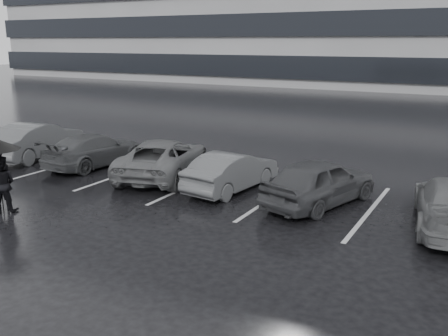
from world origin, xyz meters
The scene contains 9 objects.
ground centered at (0.00, 0.00, 0.00)m, with size 160.00×160.00×0.00m, color black.
car_main centered at (2.00, 2.42, 0.67)m, with size 1.58×3.92×1.34m, color black.
car_west_a centered at (-0.82, 2.50, 0.59)m, with size 1.26×3.61×1.19m, color #303133.
car_west_b centered at (-3.58, 2.76, 0.64)m, with size 2.14×4.63×1.29m, color #434446.
car_west_c centered at (-6.67, 2.77, 0.60)m, with size 1.67×4.12×1.19m, color black.
car_west_d centered at (-9.60, 2.67, 0.70)m, with size 1.48×4.24×1.40m, color #303133.
pedestrian_left centered at (-5.45, -2.15, 0.87)m, with size 0.63×0.42×1.74m, color black.
pedestrian_right centered at (-5.25, -2.27, 0.77)m, with size 0.75×0.58×1.54m, color black.
stall_stripes centered at (-0.80, 2.50, 0.00)m, with size 19.72×5.00×0.00m.
Camera 1 is at (6.16, -10.56, 4.48)m, focal length 40.00 mm.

